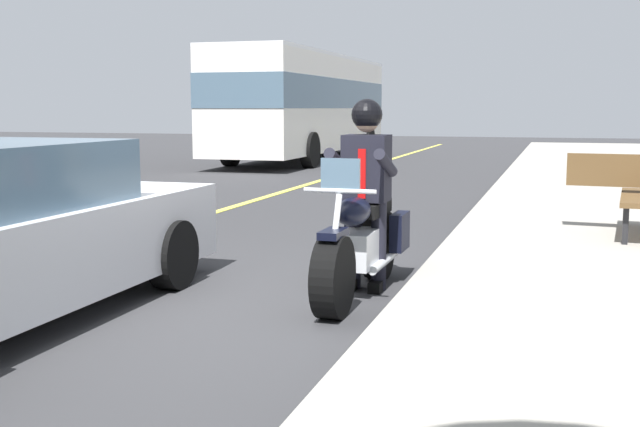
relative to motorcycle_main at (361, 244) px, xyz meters
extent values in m
plane|color=#333335|center=(0.80, -1.56, -0.45)|extent=(80.00, 80.00, 0.00)
cylinder|color=black|center=(0.85, -0.01, -0.12)|extent=(0.66, 0.21, 0.66)
cylinder|color=black|center=(-0.70, 0.00, -0.12)|extent=(0.66, 0.21, 0.66)
cube|color=silver|center=(0.05, 0.00, -0.03)|extent=(0.56, 0.29, 0.32)
ellipsoid|color=black|center=(0.25, 0.00, 0.33)|extent=(0.56, 0.29, 0.24)
cube|color=black|center=(-0.30, 0.00, 0.29)|extent=(0.70, 0.29, 0.12)
cube|color=black|center=(-0.65, 0.22, 0.03)|extent=(0.40, 0.12, 0.36)
cube|color=black|center=(-0.66, -0.22, 0.03)|extent=(0.40, 0.12, 0.36)
cylinder|color=silver|center=(0.83, -0.01, 0.15)|extent=(0.35, 0.05, 0.76)
cylinder|color=silver|center=(0.67, -0.01, 0.55)|extent=(0.04, 0.60, 0.04)
cube|color=black|center=(0.85, -0.01, 0.23)|extent=(0.36, 0.16, 0.06)
cylinder|color=silver|center=(-0.25, 0.16, -0.19)|extent=(0.90, 0.09, 0.08)
cube|color=slate|center=(0.65, -0.01, 0.67)|extent=(0.04, 0.32, 0.28)
cylinder|color=black|center=(-0.20, 0.12, -0.03)|extent=(0.14, 0.14, 0.84)
cube|color=black|center=(-0.14, 0.12, -0.40)|extent=(0.26, 0.11, 0.10)
cylinder|color=black|center=(-0.21, -0.12, -0.03)|extent=(0.14, 0.14, 0.84)
cube|color=black|center=(-0.15, -0.12, -0.40)|extent=(0.26, 0.11, 0.10)
cube|color=black|center=(-0.20, 0.00, 0.67)|extent=(0.32, 0.40, 0.60)
cube|color=red|center=(-0.04, 0.00, 0.63)|extent=(0.02, 0.07, 0.44)
cylinder|color=black|center=(-0.02, 0.22, 0.73)|extent=(0.55, 0.11, 0.28)
cylinder|color=black|center=(-0.03, -0.22, 0.73)|extent=(0.55, 0.11, 0.28)
sphere|color=tan|center=(-0.20, 0.00, 1.10)|extent=(0.22, 0.22, 0.22)
sphere|color=black|center=(-0.20, 0.00, 1.15)|extent=(0.28, 0.28, 0.28)
cube|color=white|center=(-17.16, -6.16, 1.32)|extent=(11.00, 2.50, 2.85)
cube|color=slate|center=(-17.16, -6.16, 1.65)|extent=(11.04, 2.52, 0.90)
cube|color=slate|center=(-22.66, -6.16, 1.55)|extent=(0.06, 2.40, 1.90)
cube|color=white|center=(-17.16, -6.16, 2.80)|extent=(11.00, 2.50, 0.10)
cylinder|color=black|center=(-20.76, -7.36, 0.05)|extent=(1.00, 0.30, 1.00)
cylinder|color=black|center=(-20.76, -4.96, 0.05)|extent=(1.00, 0.30, 1.00)
cylinder|color=black|center=(-13.96, -7.36, 0.05)|extent=(1.00, 0.30, 1.00)
cylinder|color=black|center=(-13.96, -4.96, 0.05)|extent=(1.00, 0.30, 1.00)
cylinder|color=black|center=(0.31, -3.40, -0.13)|extent=(0.64, 0.22, 0.64)
cylinder|color=black|center=(0.31, -1.70, -0.13)|extent=(0.64, 0.22, 0.64)
cube|color=black|center=(-2.54, 2.40, -0.09)|extent=(0.06, 0.06, 0.42)
cube|color=black|center=(-4.03, 2.52, -0.09)|extent=(0.06, 0.06, 0.42)
camera|label=1|loc=(6.65, 1.67, 1.21)|focal=43.82mm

